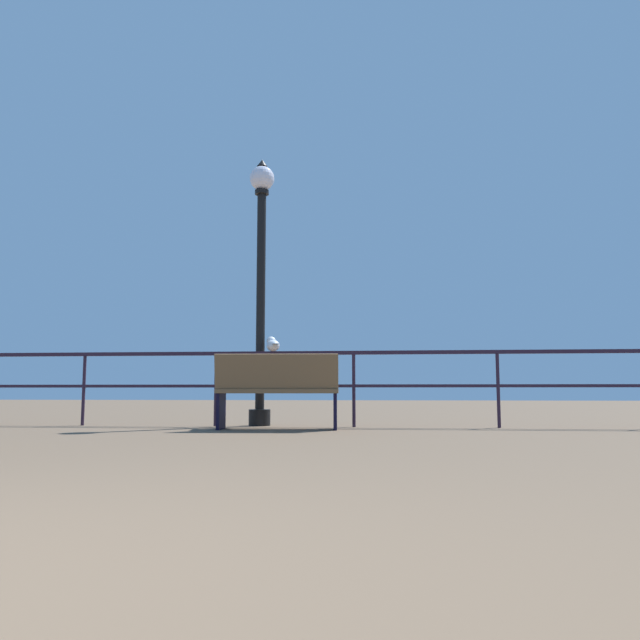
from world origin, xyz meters
name	(u,v)px	position (x,y,z in m)	size (l,w,h in m)	color
pier_railing	(284,371)	(0.00, 7.24, 0.74)	(20.55, 0.05, 1.00)	#28192A
bench_near_left	(277,388)	(0.03, 6.55, 0.51)	(1.53, 0.75, 0.92)	brown
lamppost_center	(261,267)	(-0.36, 7.42, 2.19)	(0.35, 0.35, 3.75)	black
seagull_on_rail	(273,344)	(-0.16, 7.26, 1.10)	(0.26, 0.43, 0.21)	white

